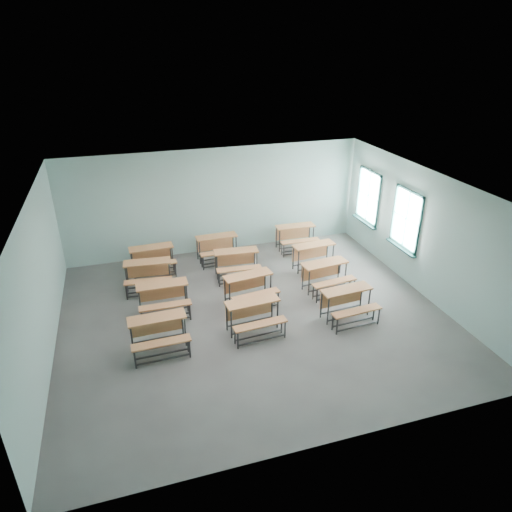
% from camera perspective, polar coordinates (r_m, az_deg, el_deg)
% --- Properties ---
extents(room, '(9.04, 8.04, 3.24)m').
position_cam_1_polar(room, '(10.35, 0.17, 0.05)').
color(room, slate).
rests_on(room, ground).
extents(desk_unit_r0c0, '(1.24, 0.85, 0.76)m').
position_cam_1_polar(desk_unit_r0c0, '(9.96, -12.11, -8.99)').
color(desk_unit_r0c0, '#CA7C48').
rests_on(desk_unit_r0c0, ground).
extents(desk_unit_r0c1, '(1.28, 0.91, 0.76)m').
position_cam_1_polar(desk_unit_r0c1, '(10.29, -0.24, -7.07)').
color(desk_unit_r0c1, '#CA7C48').
rests_on(desk_unit_r0c1, ground).
extents(desk_unit_r0c2, '(1.28, 0.91, 0.76)m').
position_cam_1_polar(desk_unit_r0c2, '(10.95, 11.46, -5.43)').
color(desk_unit_r0c2, '#CA7C48').
rests_on(desk_unit_r0c2, ground).
extents(desk_unit_r1c0, '(1.22, 0.82, 0.76)m').
position_cam_1_polar(desk_unit_r1c0, '(11.16, -11.52, -4.79)').
color(desk_unit_r1c0, '#CA7C48').
rests_on(desk_unit_r1c0, ground).
extents(desk_unit_r1c1, '(1.31, 0.97, 0.76)m').
position_cam_1_polar(desk_unit_r1c1, '(11.35, -0.79, -3.67)').
color(desk_unit_r1c1, '#CA7C48').
rests_on(desk_unit_r1c1, ground).
extents(desk_unit_r1c2, '(1.30, 0.95, 0.76)m').
position_cam_1_polar(desk_unit_r1c2, '(12.06, 8.84, -2.10)').
color(desk_unit_r1c2, '#CA7C48').
rests_on(desk_unit_r1c2, ground).
extents(desk_unit_r2c0, '(1.28, 0.92, 0.76)m').
position_cam_1_polar(desk_unit_r2c0, '(12.31, -13.37, -1.92)').
color(desk_unit_r2c0, '#CA7C48').
rests_on(desk_unit_r2c0, ground).
extents(desk_unit_r2c1, '(1.29, 0.93, 0.76)m').
position_cam_1_polar(desk_unit_r2c1, '(12.59, -2.42, -0.53)').
color(desk_unit_r2c1, '#CA7C48').
rests_on(desk_unit_r2c1, ground).
extents(desk_unit_r2c2, '(1.28, 0.92, 0.76)m').
position_cam_1_polar(desk_unit_r2c2, '(13.07, 7.42, 0.30)').
color(desk_unit_r2c2, '#CA7C48').
rests_on(desk_unit_r2c2, ground).
extents(desk_unit_r3c0, '(1.25, 0.86, 0.76)m').
position_cam_1_polar(desk_unit_r3c0, '(13.13, -12.83, -0.04)').
color(desk_unit_r3c0, '#CA7C48').
rests_on(desk_unit_r3c0, ground).
extents(desk_unit_r3c1, '(1.24, 0.86, 0.76)m').
position_cam_1_polar(desk_unit_r3c1, '(13.55, -4.82, 1.40)').
color(desk_unit_r3c1, '#CA7C48').
rests_on(desk_unit_r3c1, ground).
extents(desk_unit_r3c2, '(1.24, 0.85, 0.76)m').
position_cam_1_polar(desk_unit_r3c2, '(14.30, 5.04, 2.75)').
color(desk_unit_r3c2, '#CA7C48').
rests_on(desk_unit_r3c2, ground).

